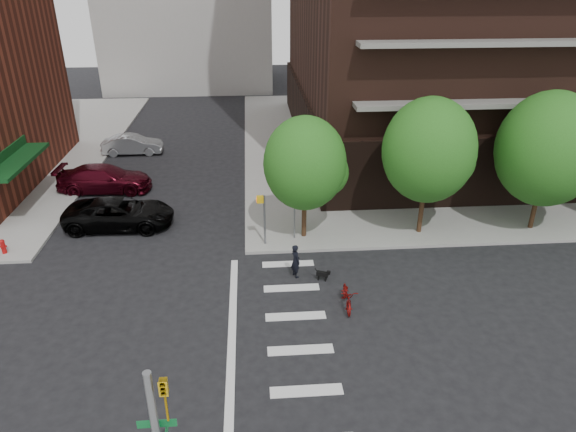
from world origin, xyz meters
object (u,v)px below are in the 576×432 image
parked_car_silver (132,145)px  dog_walker (296,261)px  scooter (347,296)px  parked_car_maroon (105,179)px  fire_hydrant (3,246)px  parked_car_black (119,213)px

parked_car_silver → dog_walker: dog_walker is taller
parked_car_silver → scooter: size_ratio=2.29×
parked_car_maroon → parked_car_silver: size_ratio=1.29×
scooter → parked_car_maroon: bearing=136.8°
scooter → dog_walker: size_ratio=1.20×
fire_hydrant → dog_walker: bearing=-11.7°
fire_hydrant → dog_walker: 14.05m
fire_hydrant → parked_car_maroon: (2.93, 7.74, 0.26)m
parked_car_black → scooter: parked_car_black is taller
scooter → fire_hydrant: bearing=163.8°
parked_car_silver → dog_walker: (10.50, -17.54, 0.07)m
parked_car_black → dog_walker: size_ratio=3.57×
parked_car_black → parked_car_maroon: size_ratio=1.00×
parked_car_silver → scooter: parked_car_silver is taller
parked_car_maroon → dog_walker: bearing=-132.2°
fire_hydrant → scooter: size_ratio=0.39×
fire_hydrant → parked_car_black: 5.60m
fire_hydrant → dog_walker: dog_walker is taller
fire_hydrant → parked_car_maroon: bearing=69.3°
parked_car_silver → parked_car_maroon: bearing=175.3°
parked_car_black → dog_walker: dog_walker is taller
parked_car_maroon → dog_walker: (10.83, -10.58, -0.02)m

